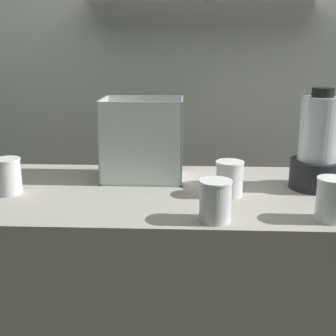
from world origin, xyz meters
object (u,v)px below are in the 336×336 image
object	(u,v)px
juice_cup_orange_far_left	(8,178)
carrot_display_bin	(144,154)
blender_pitcher	(318,149)
juice_cup_mango_right	(331,202)
juice_cup_beet_left	(215,202)
juice_cup_beet_middle	(229,181)

from	to	relation	value
juice_cup_orange_far_left	carrot_display_bin	bearing A→B (deg)	24.49
blender_pitcher	juice_cup_mango_right	distance (m)	0.31
juice_cup_orange_far_left	blender_pitcher	bearing A→B (deg)	5.89
blender_pitcher	juice_cup_orange_far_left	world-z (taller)	blender_pitcher
carrot_display_bin	juice_cup_beet_left	xyz separation A→B (m)	(0.24, -0.40, -0.04)
juice_cup_beet_middle	juice_cup_mango_right	bearing A→B (deg)	-36.96
juice_cup_orange_far_left	juice_cup_beet_left	distance (m)	0.70
carrot_display_bin	juice_cup_beet_left	distance (m)	0.47
juice_cup_beet_left	juice_cup_beet_middle	xyz separation A→B (m)	(0.06, 0.22, -0.00)
juice_cup_beet_left	juice_cup_mango_right	size ratio (longest dim) A/B	0.96
juice_cup_beet_middle	juice_cup_mango_right	xyz separation A→B (m)	(0.26, -0.20, 0.00)
carrot_display_bin	blender_pitcher	xyz separation A→B (m)	(0.60, -0.09, 0.05)
carrot_display_bin	juice_cup_beet_middle	bearing A→B (deg)	-31.69
carrot_display_bin	juice_cup_orange_far_left	world-z (taller)	carrot_display_bin
blender_pitcher	juice_cup_orange_far_left	distance (m)	1.04
carrot_display_bin	juice_cup_beet_middle	distance (m)	0.35
juice_cup_orange_far_left	juice_cup_beet_middle	size ratio (longest dim) A/B	1.04
juice_cup_beet_middle	blender_pitcher	bearing A→B (deg)	17.06
blender_pitcher	juice_cup_mango_right	xyz separation A→B (m)	(-0.04, -0.29, -0.09)
juice_cup_orange_far_left	juice_cup_mango_right	distance (m)	1.01
blender_pitcher	juice_cup_beet_middle	world-z (taller)	blender_pitcher
juice_cup_beet_middle	juice_cup_mango_right	size ratio (longest dim) A/B	0.94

